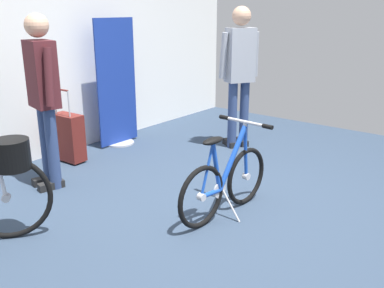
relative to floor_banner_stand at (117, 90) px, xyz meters
name	(u,v)px	position (x,y,z in m)	size (l,w,h in m)	color
ground_plane	(218,212)	(-0.79, -2.09, -0.69)	(6.53, 6.53, 0.00)	#2D3D51
back_wall	(37,26)	(-0.79, 0.33, 0.77)	(6.53, 0.10, 2.92)	white
floor_banner_stand	(117,90)	(0.00, 0.00, 0.00)	(0.60, 0.36, 1.54)	#B7B7BC
folding_bike_foreground	(225,181)	(-0.78, -2.15, -0.39)	(1.09, 0.53, 0.77)	black
visitor_near_wall	(240,69)	(0.84, -1.23, 0.27)	(0.46, 0.38, 1.67)	navy
visitor_browsing	(43,92)	(-1.32, -0.50, 0.23)	(0.33, 0.52, 1.61)	navy
rolling_suitcase	(69,137)	(-0.79, -0.06, -0.40)	(0.20, 0.37, 0.83)	maroon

